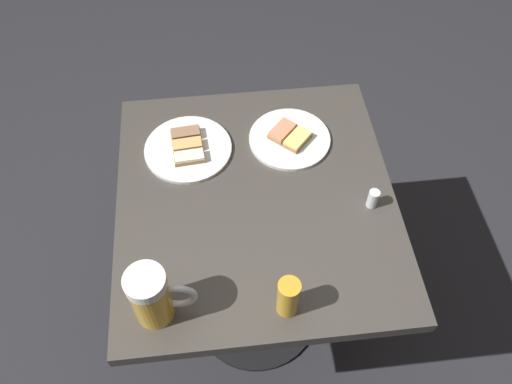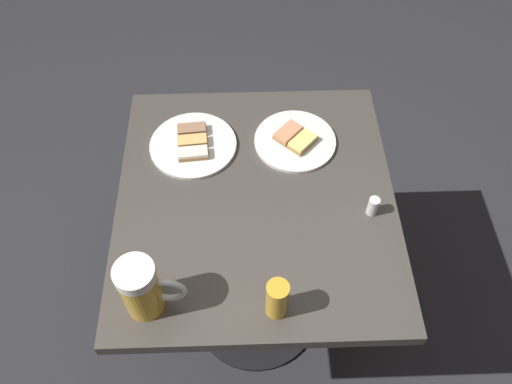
# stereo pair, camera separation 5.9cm
# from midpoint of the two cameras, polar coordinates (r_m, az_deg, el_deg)

# --- Properties ---
(ground_plane) EXTENTS (6.00, 6.00, 0.00)m
(ground_plane) POSITION_cam_midpoint_polar(r_m,az_deg,el_deg) (1.94, -0.89, -12.95)
(ground_plane) COLOR #28282D
(cafe_table) EXTENTS (0.70, 0.76, 0.72)m
(cafe_table) POSITION_cam_midpoint_polar(r_m,az_deg,el_deg) (1.44, -1.17, -4.23)
(cafe_table) COLOR black
(cafe_table) RESTS_ON ground_plane
(plate_near) EXTENTS (0.24, 0.24, 0.03)m
(plate_near) POSITION_cam_midpoint_polar(r_m,az_deg,el_deg) (1.41, -8.68, 4.77)
(plate_near) COLOR white
(plate_near) RESTS_ON cafe_table
(plate_far) EXTENTS (0.22, 0.22, 0.03)m
(plate_far) POSITION_cam_midpoint_polar(r_m,az_deg,el_deg) (1.42, 2.53, 5.92)
(plate_far) COLOR white
(plate_far) RESTS_ON cafe_table
(beer_mug) EXTENTS (0.14, 0.09, 0.16)m
(beer_mug) POSITION_cam_midpoint_polar(r_m,az_deg,el_deg) (1.11, -12.82, -11.15)
(beer_mug) COLOR gold
(beer_mug) RESTS_ON cafe_table
(beer_glass_small) EXTENTS (0.05, 0.05, 0.11)m
(beer_glass_small) POSITION_cam_midpoint_polar(r_m,az_deg,el_deg) (1.11, 2.02, -11.51)
(beer_glass_small) COLOR gold
(beer_glass_small) RESTS_ON cafe_table
(salt_shaker) EXTENTS (0.03, 0.03, 0.05)m
(salt_shaker) POSITION_cam_midpoint_polar(r_m,az_deg,el_deg) (1.30, 11.47, -0.76)
(salt_shaker) COLOR silver
(salt_shaker) RESTS_ON cafe_table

